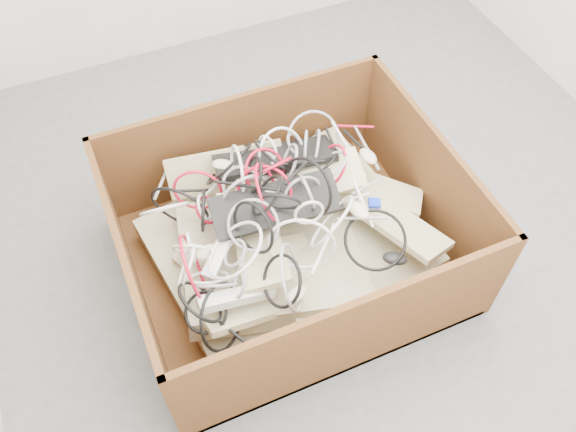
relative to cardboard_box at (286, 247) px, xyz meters
name	(u,v)px	position (x,y,z in m)	size (l,w,h in m)	color
ground	(338,219)	(0.31, 0.13, -0.13)	(3.00, 3.00, 0.00)	#535355
cardboard_box	(286,247)	(0.00, 0.00, 0.00)	(1.27, 1.06, 0.53)	#3F1F0F
keyboard_pile	(290,217)	(0.03, 0.03, 0.15)	(1.08, 0.93, 0.34)	beige
mice_scatter	(308,220)	(0.06, -0.07, 0.23)	(0.83, 0.69, 0.20)	beige
power_strip_left	(224,243)	(-0.26, -0.03, 0.22)	(0.28, 0.05, 0.04)	white
power_strip_right	(236,297)	(-0.29, -0.25, 0.19)	(0.27, 0.05, 0.04)	white
vga_plug	(374,203)	(0.33, -0.09, 0.22)	(0.04, 0.04, 0.02)	#0D2ECE
cable_tangle	(262,208)	(-0.08, 0.03, 0.27)	(1.11, 0.91, 0.47)	silver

